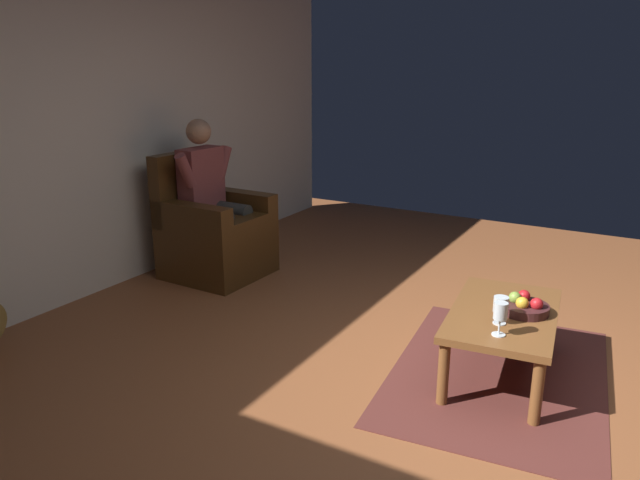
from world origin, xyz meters
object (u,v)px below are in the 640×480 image
Objects in this scene: person_seated at (212,193)px; wine_glass_far at (501,306)px; wine_glass_near at (500,313)px; armchair at (214,233)px; fruit_bowl at (524,306)px; coffee_table at (503,321)px.

wine_glass_far is at bearing 75.83° from person_seated.
armchair is at bearing -108.34° from wine_glass_near.
person_seated is 7.26× the size of wine_glass_near.
fruit_bowl is at bearing 80.82° from person_seated.
person_seated reaches higher than armchair.
coffee_table is (0.53, 2.54, -0.37)m from person_seated.
person_seated is 8.52× the size of wine_glass_far.
wine_glass_near is 0.15m from wine_glass_far.
person_seated reaches higher than wine_glass_far.
coffee_table is 3.84× the size of fruit_bowl.
person_seated is at bearing -108.37° from wine_glass_near.
armchair reaches higher than fruit_bowl.
armchair is at bearing -100.60° from fruit_bowl.
armchair is 5.73× the size of wine_glass_near.
wine_glass_near is at bearing 12.41° from wine_glass_far.
wine_glass_far is 0.57× the size of fruit_bowl.
person_seated is 1.27× the size of coffee_table.
armchair is 0.35m from person_seated.
person_seated is (0.00, 0.00, 0.35)m from armchair.
person_seated is at bearing -101.86° from coffee_table.
person_seated reaches higher than wine_glass_near.
coffee_table is at bearing -68.85° from fruit_bowl.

